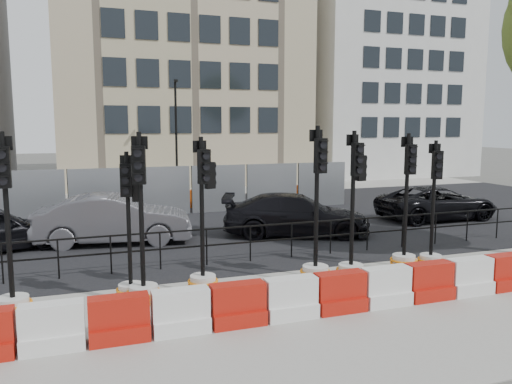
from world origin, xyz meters
name	(u,v)px	position (x,y,z in m)	size (l,w,h in m)	color
ground	(266,274)	(0.00, 0.00, 0.00)	(120.00, 120.00, 0.00)	#51514C
sidewalk_near	(320,318)	(0.00, -3.00, 0.01)	(40.00, 6.00, 0.02)	gray
road	(202,222)	(0.00, 7.00, 0.01)	(40.00, 14.00, 0.03)	black
sidewalk_far	(165,192)	(0.00, 16.00, 0.01)	(40.00, 4.00, 0.02)	gray
building_cream	(178,42)	(2.00, 21.99, 9.00)	(15.00, 10.06, 18.00)	tan
building_white	(378,67)	(17.00, 21.99, 8.00)	(12.00, 9.06, 16.00)	silver
kerb_railing	(250,237)	(0.00, 1.20, 0.69)	(18.00, 0.04, 1.00)	black
heras_fencing	(200,195)	(0.57, 9.86, 0.65)	(14.33, 1.72, 2.00)	#919499
lamp_post_far	(176,134)	(0.50, 14.98, 3.22)	(0.12, 0.56, 6.00)	black
barrier_row	(316,297)	(0.00, -2.80, 0.37)	(16.75, 0.50, 0.80)	red
traffic_signal_a	(11,282)	(-5.51, -1.11, 0.73)	(0.70, 0.70, 3.54)	silver
traffic_signal_b	(131,267)	(-3.30, -0.88, 0.75)	(0.62, 0.62, 3.13)	silver
traffic_signal_c	(143,271)	(-3.09, -1.22, 0.73)	(0.69, 0.69, 3.53)	silver
traffic_signal_d	(203,257)	(-1.77, -0.89, 0.81)	(0.67, 0.67, 3.42)	silver
traffic_signal_e	(316,253)	(0.82, -1.11, 0.75)	(0.72, 0.72, 3.65)	silver
traffic_signal_f	(352,247)	(1.69, -1.23, 0.84)	(0.70, 0.70, 3.54)	silver
traffic_signal_g	(405,244)	(3.39, -0.88, 0.71)	(0.68, 0.68, 3.46)	silver
traffic_signal_h	(431,244)	(4.09, -1.02, 0.68)	(0.65, 0.65, 3.28)	silver
car_b	(114,219)	(-3.32, 4.56, 0.77)	(4.88, 2.30, 1.54)	#4F4E53
car_c	(296,215)	(2.46, 3.78, 0.70)	(5.22, 3.54, 1.40)	black
car_d	(437,203)	(8.78, 4.60, 0.65)	(4.72, 2.19, 1.31)	black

